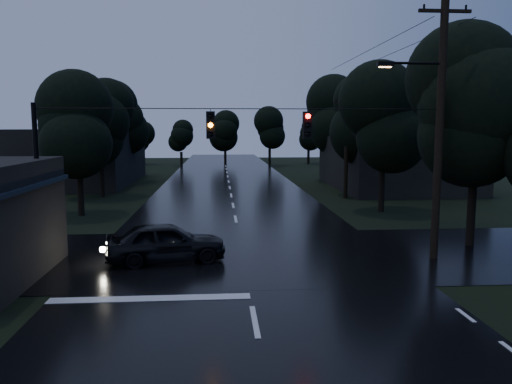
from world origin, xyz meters
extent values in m
cube|color=black|center=(0.00, 30.00, 0.00)|extent=(12.00, 120.00, 0.02)
cube|color=black|center=(0.00, 12.00, 0.00)|extent=(60.00, 9.00, 0.02)
cube|color=black|center=(-7.00, 9.00, 3.20)|extent=(0.30, 7.00, 0.15)
cylinder|color=black|center=(-7.20, 12.00, 1.50)|extent=(0.10, 0.10, 3.00)
cube|color=#FFCE66|center=(-7.05, 7.50, 2.50)|extent=(0.06, 1.60, 0.50)
cube|color=#FFCE66|center=(-7.05, 10.20, 2.50)|extent=(0.06, 1.20, 0.50)
cube|color=black|center=(14.00, 34.00, 2.20)|extent=(10.00, 14.00, 4.40)
cube|color=black|center=(-14.00, 40.00, 2.50)|extent=(10.00, 16.00, 5.00)
cylinder|color=black|center=(7.50, 11.00, 5.00)|extent=(0.30, 0.30, 10.00)
cube|color=black|center=(7.50, 11.00, 9.40)|extent=(2.00, 0.12, 0.12)
cylinder|color=black|center=(6.40, 11.00, 7.50)|extent=(2.20, 0.10, 0.10)
cube|color=black|center=(5.30, 11.00, 7.45)|extent=(0.60, 0.25, 0.18)
cube|color=#FFB266|center=(5.30, 11.00, 7.35)|extent=(0.45, 0.18, 0.03)
cylinder|color=black|center=(8.30, 28.00, 3.75)|extent=(0.30, 0.30, 7.50)
cube|color=black|center=(8.30, 28.00, 6.90)|extent=(2.00, 0.12, 0.12)
cylinder|color=black|center=(-7.50, 11.00, 3.00)|extent=(0.18, 0.18, 6.00)
cylinder|color=black|center=(0.00, 11.00, 5.80)|extent=(15.00, 0.03, 0.03)
cube|color=black|center=(-1.20, 11.00, 5.20)|extent=(0.32, 0.25, 1.00)
sphere|color=orange|center=(-1.20, 10.85, 5.20)|extent=(0.18, 0.18, 0.18)
cube|color=black|center=(2.40, 11.00, 5.20)|extent=(0.32, 0.25, 1.00)
sphere|color=#FF0C07|center=(2.40, 10.85, 5.20)|extent=(0.18, 0.18, 0.18)
cylinder|color=black|center=(10.00, 13.00, 1.40)|extent=(0.36, 0.36, 2.80)
sphere|color=black|center=(10.00, 13.00, 4.80)|extent=(4.48, 4.48, 4.48)
sphere|color=black|center=(10.00, 13.00, 6.00)|extent=(4.48, 4.48, 4.48)
sphere|color=black|center=(10.00, 13.00, 7.20)|extent=(4.48, 4.48, 4.48)
cylinder|color=black|center=(-9.00, 22.00, 1.22)|extent=(0.36, 0.36, 2.45)
sphere|color=black|center=(-9.00, 22.00, 4.20)|extent=(3.92, 3.92, 3.92)
sphere|color=black|center=(-9.00, 22.00, 5.25)|extent=(3.92, 3.92, 3.92)
sphere|color=black|center=(-9.00, 22.00, 6.30)|extent=(3.92, 3.92, 3.92)
cylinder|color=black|center=(-9.60, 30.00, 1.31)|extent=(0.36, 0.36, 2.62)
sphere|color=black|center=(-9.60, 30.00, 4.50)|extent=(4.20, 4.20, 4.20)
sphere|color=black|center=(-9.60, 30.00, 5.62)|extent=(4.20, 4.20, 4.20)
sphere|color=black|center=(-9.60, 30.00, 6.75)|extent=(4.20, 4.20, 4.20)
cylinder|color=black|center=(-10.20, 40.00, 1.40)|extent=(0.36, 0.36, 2.80)
sphere|color=black|center=(-10.20, 40.00, 4.80)|extent=(4.48, 4.48, 4.48)
sphere|color=black|center=(-10.20, 40.00, 6.00)|extent=(4.48, 4.48, 4.48)
sphere|color=black|center=(-10.20, 40.00, 7.20)|extent=(4.48, 4.48, 4.48)
cylinder|color=black|center=(9.00, 22.00, 1.31)|extent=(0.36, 0.36, 2.62)
sphere|color=black|center=(9.00, 22.00, 4.50)|extent=(4.20, 4.20, 4.20)
sphere|color=black|center=(9.00, 22.00, 5.62)|extent=(4.20, 4.20, 4.20)
sphere|color=black|center=(9.00, 22.00, 6.75)|extent=(4.20, 4.20, 4.20)
cylinder|color=black|center=(9.60, 30.00, 1.40)|extent=(0.36, 0.36, 2.80)
sphere|color=black|center=(9.60, 30.00, 4.80)|extent=(4.48, 4.48, 4.48)
sphere|color=black|center=(9.60, 30.00, 6.00)|extent=(4.48, 4.48, 4.48)
sphere|color=black|center=(9.60, 30.00, 7.20)|extent=(4.48, 4.48, 4.48)
cylinder|color=black|center=(10.20, 40.00, 1.49)|extent=(0.36, 0.36, 2.97)
sphere|color=black|center=(10.20, 40.00, 5.10)|extent=(4.76, 4.76, 4.76)
sphere|color=black|center=(10.20, 40.00, 6.38)|extent=(4.76, 4.76, 4.76)
sphere|color=black|center=(10.20, 40.00, 7.65)|extent=(4.76, 4.76, 4.76)
imported|color=black|center=(-2.94, 11.28, 0.77)|extent=(4.77, 2.61, 1.54)
camera|label=1|loc=(-0.91, -7.58, 5.08)|focal=35.00mm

